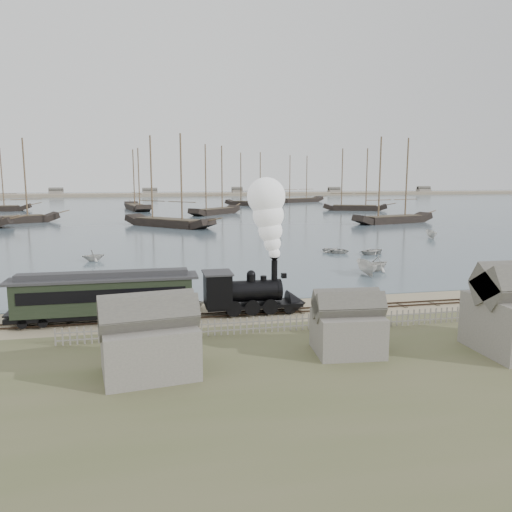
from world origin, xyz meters
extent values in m
plane|color=tan|center=(0.00, 0.00, 0.00)|extent=(600.00, 600.00, 0.00)
cube|color=#445462|center=(0.00, 170.00, 0.03)|extent=(600.00, 336.00, 0.06)
cube|color=#34261C|center=(0.00, -2.50, 0.10)|extent=(120.00, 0.08, 0.12)
cube|color=#34261C|center=(0.00, -1.50, 0.10)|extent=(120.00, 0.08, 0.12)
cube|color=#3D3227|center=(0.00, -2.00, 0.03)|extent=(120.00, 1.80, 0.06)
cube|color=gray|center=(0.00, 250.00, 0.00)|extent=(500.00, 20.00, 1.80)
cube|color=black|center=(-1.87, -2.00, 0.77)|extent=(7.59, 2.23, 0.28)
cylinder|color=black|center=(-2.32, -2.00, 1.89)|extent=(4.69, 1.67, 1.67)
cube|color=black|center=(-4.77, -2.00, 2.11)|extent=(2.01, 2.46, 2.57)
cube|color=#323235|center=(-4.77, -2.00, 3.45)|extent=(2.23, 2.68, 0.13)
cylinder|color=black|center=(-0.20, -2.00, 3.40)|extent=(0.49, 0.49, 1.79)
sphere|color=black|center=(-2.09, -2.00, 3.20)|extent=(0.71, 0.71, 0.71)
cone|color=black|center=(1.70, -2.00, 0.66)|extent=(1.56, 2.23, 2.23)
cube|color=black|center=(0.59, -2.00, 3.01)|extent=(0.39, 0.39, 0.39)
cube|color=black|center=(-13.27, -2.00, 0.70)|extent=(13.82, 2.27, 0.35)
cube|color=black|center=(-13.27, -2.00, 2.09)|extent=(12.83, 2.47, 2.47)
cube|color=black|center=(-13.27, -3.25, 2.33)|extent=(11.85, 0.06, 0.89)
cube|color=black|center=(-13.27, -0.75, 2.33)|extent=(11.85, 0.06, 0.89)
cube|color=#323235|center=(-13.27, -2.00, 3.37)|extent=(13.82, 2.67, 0.18)
cube|color=#323235|center=(-13.27, -2.00, 3.66)|extent=(12.34, 1.18, 0.44)
imported|color=beige|center=(-7.65, 0.41, 0.45)|extent=(3.59, 4.68, 0.90)
imported|color=beige|center=(-17.19, 26.69, 0.81)|extent=(3.12, 3.39, 1.49)
imported|color=beige|center=(13.56, 10.95, 0.84)|extent=(4.08, 1.65, 1.56)
imported|color=beige|center=(16.09, 26.75, 0.46)|extent=(4.67, 4.77, 0.81)
imported|color=beige|center=(15.71, 12.83, 0.98)|extent=(4.06, 4.34, 1.84)
imported|color=beige|center=(38.84, 39.73, 0.77)|extent=(3.91, 2.20, 1.43)
imported|color=beige|center=(11.19, 43.38, 0.80)|extent=(3.29, 3.01, 1.47)
imported|color=beige|center=(20.95, 24.84, 0.47)|extent=(4.34, 4.85, 0.83)
camera|label=1|loc=(-9.67, -39.93, 10.84)|focal=35.00mm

